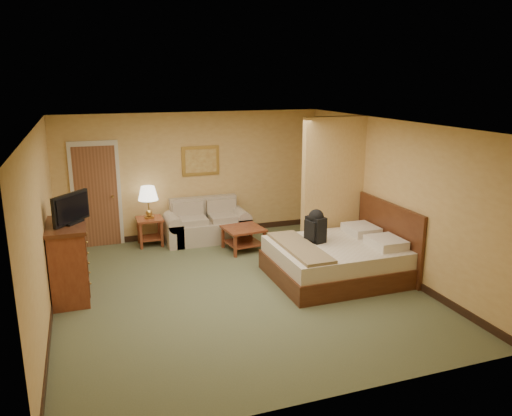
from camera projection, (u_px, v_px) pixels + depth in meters
name	position (u px, v px, depth m)	size (l,w,h in m)	color
floor	(237.00, 289.00, 7.95)	(6.00, 6.00, 0.00)	#545C3B
ceiling	(235.00, 124.00, 7.30)	(6.00, 6.00, 0.00)	white
back_wall	(193.00, 175.00, 10.36)	(5.50, 0.02, 2.60)	tan
left_wall	(42.00, 227.00, 6.74)	(0.02, 6.00, 2.60)	tan
right_wall	(390.00, 196.00, 8.51)	(0.02, 6.00, 2.60)	tan
partition	(333.00, 188.00, 9.16)	(1.20, 0.15, 2.60)	tan
door	(96.00, 195.00, 9.77)	(0.94, 0.16, 2.10)	beige
baseboard	(195.00, 232.00, 10.67)	(5.50, 0.02, 0.12)	black
loveseat	(207.00, 227.00, 10.28)	(1.71, 0.79, 0.87)	tan
side_table	(150.00, 227.00, 9.96)	(0.51, 0.51, 0.56)	maroon
table_lamp	(148.00, 194.00, 9.79)	(0.39, 0.39, 0.65)	#AF8840
coffee_table	(243.00, 234.00, 9.67)	(0.79, 0.79, 0.46)	maroon
wall_picture	(201.00, 161.00, 10.31)	(0.79, 0.04, 0.61)	#B78E3F
dresser	(69.00, 261.00, 7.50)	(0.58, 1.10, 1.17)	maroon
tv	(71.00, 209.00, 7.34)	(0.51, 0.61, 0.45)	black
bed	(342.00, 258.00, 8.36)	(2.20, 1.87, 1.21)	#462010
backpack	(316.00, 225.00, 8.32)	(0.29, 0.37, 0.56)	black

